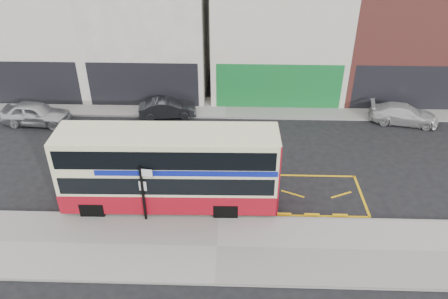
{
  "coord_description": "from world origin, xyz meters",
  "views": [
    {
      "loc": [
        0.72,
        -15.76,
        13.32
      ],
      "look_at": [
        0.16,
        2.0,
        2.29
      ],
      "focal_mm": 35.0,
      "sensor_mm": 36.0,
      "label": 1
    }
  ],
  "objects_px": {
    "double_decker_bus": "(170,169)",
    "car_silver": "(36,113)",
    "bus_stop_post": "(144,188)",
    "car_white": "(404,114)",
    "street_tree_right": "(313,47)",
    "car_grey": "(167,108)"
  },
  "relations": [
    {
      "from": "car_grey",
      "to": "car_silver",
      "type": "bearing_deg",
      "value": 90.12
    },
    {
      "from": "double_decker_bus",
      "to": "bus_stop_post",
      "type": "relative_size",
      "value": 3.47
    },
    {
      "from": "car_white",
      "to": "street_tree_right",
      "type": "distance_m",
      "value": 7.2
    },
    {
      "from": "car_white",
      "to": "street_tree_right",
      "type": "xyz_separation_m",
      "value": [
        -5.68,
        2.87,
        3.38
      ]
    },
    {
      "from": "double_decker_bus",
      "to": "bus_stop_post",
      "type": "xyz_separation_m",
      "value": [
        -0.97,
        -1.26,
        -0.2
      ]
    },
    {
      "from": "double_decker_bus",
      "to": "car_silver",
      "type": "relative_size",
      "value": 2.34
    },
    {
      "from": "car_grey",
      "to": "car_white",
      "type": "bearing_deg",
      "value": -99.5
    },
    {
      "from": "double_decker_bus",
      "to": "car_grey",
      "type": "distance_m",
      "value": 9.32
    },
    {
      "from": "car_white",
      "to": "street_tree_right",
      "type": "relative_size",
      "value": 0.72
    },
    {
      "from": "car_white",
      "to": "street_tree_right",
      "type": "bearing_deg",
      "value": 74.42
    },
    {
      "from": "bus_stop_post",
      "to": "car_silver",
      "type": "relative_size",
      "value": 0.67
    },
    {
      "from": "double_decker_bus",
      "to": "car_white",
      "type": "distance_m",
      "value": 16.28
    },
    {
      "from": "car_grey",
      "to": "street_tree_right",
      "type": "xyz_separation_m",
      "value": [
        9.48,
        2.53,
        3.38
      ]
    },
    {
      "from": "double_decker_bus",
      "to": "street_tree_right",
      "type": "relative_size",
      "value": 1.7
    },
    {
      "from": "bus_stop_post",
      "to": "car_silver",
      "type": "height_order",
      "value": "bus_stop_post"
    },
    {
      "from": "bus_stop_post",
      "to": "car_grey",
      "type": "distance_m",
      "value": 10.44
    },
    {
      "from": "double_decker_bus",
      "to": "bus_stop_post",
      "type": "bearing_deg",
      "value": -128.47
    },
    {
      "from": "bus_stop_post",
      "to": "car_white",
      "type": "distance_m",
      "value": 17.76
    },
    {
      "from": "car_silver",
      "to": "car_white",
      "type": "xyz_separation_m",
      "value": [
        23.36,
        0.86,
        -0.11
      ]
    },
    {
      "from": "car_white",
      "to": "bus_stop_post",
      "type": "bearing_deg",
      "value": 135.6
    },
    {
      "from": "double_decker_bus",
      "to": "car_silver",
      "type": "distance_m",
      "value": 12.57
    },
    {
      "from": "double_decker_bus",
      "to": "car_white",
      "type": "relative_size",
      "value": 2.36
    }
  ]
}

